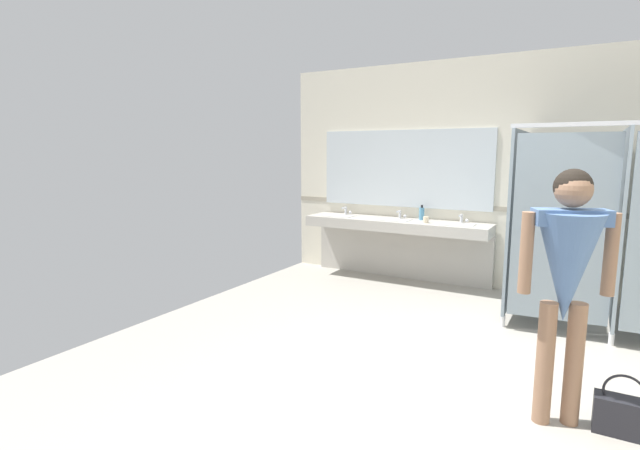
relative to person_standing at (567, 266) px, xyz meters
The scene contains 9 objects.
ground_plane 1.24m from the person_standing, behind, with size 6.65×6.57×0.10m, color #9E998E.
wall_back 3.18m from the person_standing, 100.09° to the left, with size 6.65×0.12×2.96m, color beige.
wall_back_tile_band 3.08m from the person_standing, 100.30° to the left, with size 6.65×0.01×0.06m, color #9E937F.
vanity_counter 3.60m from the person_standing, 127.62° to the left, with size 2.53×0.54×0.97m.
mirror_panel 3.76m from the person_standing, 125.82° to the left, with size 2.43×0.02×1.06m, color silver.
person_standing is the anchor object (origin of this frame).
handbag 1.00m from the person_standing, ahead, with size 0.32×0.15×0.40m.
soap_dispenser 3.46m from the person_standing, 122.69° to the left, with size 0.07×0.07×0.20m.
paper_cup 3.19m from the person_standing, 122.98° to the left, with size 0.07×0.07×0.08m, color beige.
Camera 1 is at (0.64, -3.32, 1.76)m, focal length 26.44 mm.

